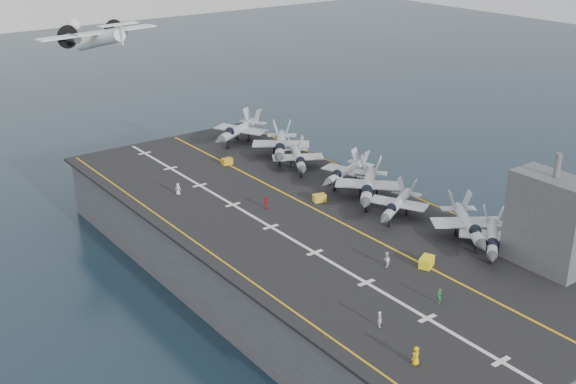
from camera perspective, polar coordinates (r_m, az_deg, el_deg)
ground at (r=110.09m, az=1.25°, el=-6.92°), size 500.00×500.00×0.00m
hull at (r=107.76m, az=1.27°, el=-4.59°), size 36.00×90.00×10.00m
flight_deck at (r=105.53m, az=1.29°, el=-2.06°), size 38.00×92.00×0.40m
foul_line at (r=107.16m, az=2.56°, el=-1.57°), size 0.35×90.00×0.02m
landing_centerline at (r=102.19m, az=-1.37°, el=-2.77°), size 0.50×90.00×0.02m
deck_edge_port at (r=96.92m, az=-6.70°, el=-4.38°), size 0.25×90.00×0.02m
deck_edge_stbd at (r=116.84m, az=8.49°, el=0.26°), size 0.25×90.00×0.02m
island_superstructure at (r=94.22m, az=20.05°, el=-1.43°), size 5.00×10.00×15.00m
fighter_jet_1 at (r=97.96m, az=15.83°, el=-3.39°), size 15.23×14.59×4.42m
fighter_jet_2 at (r=100.37m, az=14.07°, el=-2.41°), size 15.88×17.13×4.95m
fighter_jet_3 at (r=105.47m, az=8.62°, el=-0.91°), size 15.26×13.46×4.43m
fighter_jet_4 at (r=110.64m, az=6.36°, el=0.57°), size 18.04×17.89×5.29m
fighter_jet_5 at (r=117.10m, az=4.61°, el=1.67°), size 15.19×12.54×4.53m
fighter_jet_6 at (r=123.03m, az=0.82°, el=2.76°), size 14.21×15.75×4.56m
fighter_jet_7 at (r=128.66m, az=-0.58°, el=3.82°), size 17.55×18.38×5.33m
fighter_jet_8 at (r=137.54m, az=-3.93°, el=4.97°), size 18.21×16.07×5.29m
tow_cart_a at (r=92.87m, az=10.90°, el=-5.44°), size 2.58×2.21×1.31m
tow_cart_b at (r=110.61m, az=2.49°, el=-0.48°), size 2.16×1.69×1.14m
tow_cart_c at (r=126.67m, az=-4.84°, el=2.43°), size 1.87×1.26×1.09m
crew_0 at (r=74.34m, az=10.08°, el=-12.62°), size 1.33×0.98×2.05m
crew_1 at (r=79.70m, az=7.26°, el=-9.93°), size 1.05×1.29×1.85m
crew_4 at (r=107.82m, az=-1.76°, el=-0.85°), size 1.38×1.35×1.94m
crew_5 at (r=114.18m, az=-8.68°, el=0.23°), size 1.35×1.36×1.92m
crew_6 at (r=85.02m, az=11.85°, el=-8.07°), size 0.89×1.19×1.82m
crew_7 at (r=91.93m, az=7.80°, el=-5.30°), size 1.43×1.28×1.98m
transport_plane at (r=149.02m, az=-14.70°, el=11.54°), size 27.25×20.43×5.94m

